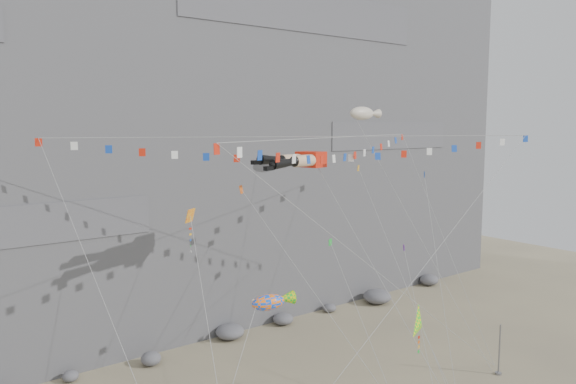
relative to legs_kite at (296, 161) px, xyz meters
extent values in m
cube|color=slate|center=(0.73, 25.53, 8.37)|extent=(80.00, 28.00, 50.00)
cylinder|color=slate|center=(13.38, -8.35, -14.63)|extent=(0.12, 0.12, 4.00)
cube|color=red|center=(1.72, 0.42, 0.02)|extent=(1.80, 2.19, 1.14)
cylinder|color=tan|center=(0.23, -0.51, 0.02)|extent=(2.07, 1.25, 0.84)
sphere|color=black|center=(-0.71, -0.73, 0.02)|extent=(0.77, 0.77, 0.77)
cone|color=black|center=(-1.82, -0.98, -0.05)|extent=(2.40, 1.20, 0.79)
cube|color=black|center=(-3.32, -1.32, -0.30)|extent=(0.80, 0.49, 0.28)
cylinder|color=tan|center=(-0.03, 0.60, 0.02)|extent=(2.07, 1.25, 0.84)
sphere|color=black|center=(-0.97, 0.38, 0.02)|extent=(0.77, 0.77, 0.77)
cone|color=black|center=(-2.08, 0.13, 0.13)|extent=(2.42, 1.20, 0.84)
cube|color=black|center=(-3.57, -0.21, 0.05)|extent=(0.80, 0.49, 0.28)
cylinder|color=gray|center=(1.81, -7.23, -8.28)|extent=(0.03, 0.03, 22.57)
cylinder|color=gray|center=(-5.88, -4.93, -7.45)|extent=(0.03, 0.03, 26.49)
cylinder|color=gray|center=(8.41, -4.66, -7.45)|extent=(0.03, 0.03, 22.55)
cube|color=slate|center=(14.46, -7.33, -16.58)|extent=(0.16, 0.16, 0.10)
cylinder|color=gray|center=(-10.83, -6.83, -9.67)|extent=(0.03, 0.03, 17.01)
cylinder|color=gray|center=(12.31, -1.51, -6.51)|extent=(0.03, 0.03, 23.76)
cube|color=slate|center=(13.49, -7.70, -16.58)|extent=(0.16, 0.16, 0.10)
cylinder|color=gray|center=(-1.99, -5.83, -9.18)|extent=(0.03, 0.03, 19.91)
cylinder|color=gray|center=(5.77, -6.95, -11.88)|extent=(0.03, 0.03, 15.01)
cylinder|color=gray|center=(0.02, -7.58, -11.07)|extent=(0.03, 0.03, 14.79)
cylinder|color=gray|center=(4.84, -6.35, -8.77)|extent=(0.03, 0.03, 22.66)
cylinder|color=gray|center=(7.77, -6.94, -9.00)|extent=(0.03, 0.03, 18.96)
camera|label=1|loc=(-24.68, -31.31, 2.53)|focal=35.00mm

